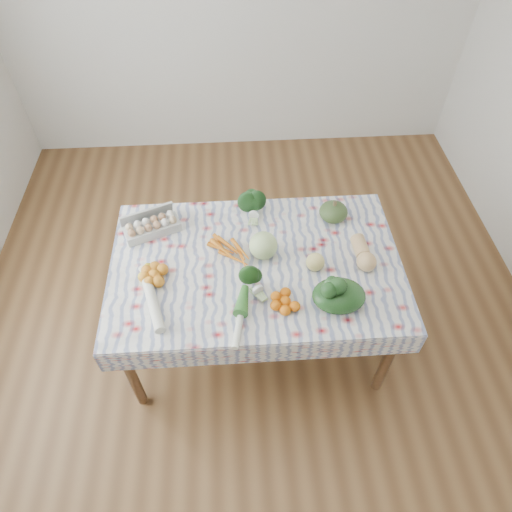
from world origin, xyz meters
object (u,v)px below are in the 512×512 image
butternut_squash (363,252)px  grapefruit (315,262)px  dining_table (256,272)px  kabocha_squash (333,212)px  egg_carton (152,227)px  cabbage (263,246)px

butternut_squash → grapefruit: (-0.28, -0.05, -0.00)m
butternut_squash → grapefruit: size_ratio=2.29×
dining_table → kabocha_squash: bearing=33.3°
kabocha_squash → grapefruit: kabocha_squash is taller
egg_carton → grapefruit: (0.93, -0.34, 0.01)m
cabbage → dining_table: bearing=-129.4°
dining_table → butternut_squash: butternut_squash is taller
dining_table → grapefruit: size_ratio=15.31×
egg_carton → butternut_squash: bearing=-35.1°
kabocha_squash → grapefruit: (-0.17, -0.39, -0.00)m
cabbage → butternut_squash: (0.56, -0.07, -0.03)m
grapefruit → butternut_squash: bearing=10.0°
butternut_squash → grapefruit: butternut_squash is taller
cabbage → grapefruit: bearing=-22.3°
egg_carton → grapefruit: grapefruit is taller
dining_table → cabbage: cabbage is taller
dining_table → butternut_squash: bearing=-1.0°
egg_carton → kabocha_squash: size_ratio=1.89×
egg_carton → cabbage: cabbage is taller
egg_carton → butternut_squash: size_ratio=1.37×
butternut_squash → grapefruit: bearing=-173.6°
kabocha_squash → butternut_squash: bearing=-71.7°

